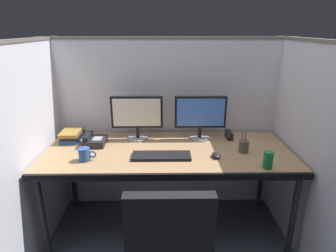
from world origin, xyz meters
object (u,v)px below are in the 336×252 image
(monitor_right, at_px, (200,115))
(desk, at_px, (168,156))
(keyboard_main, at_px, (161,156))
(coffee_mug, at_px, (85,154))
(computer_mouse, at_px, (216,155))
(soda_can, at_px, (268,160))
(book_stack, at_px, (72,136))
(pen_cup, at_px, (244,146))
(desk_phone, at_px, (94,141))
(monitor_left, at_px, (137,115))
(red_stapler, at_px, (229,135))

(monitor_right, bearing_deg, desk, -137.83)
(keyboard_main, xyz_separation_m, coffee_mug, (-0.55, -0.05, 0.04))
(computer_mouse, xyz_separation_m, soda_can, (0.32, -0.17, 0.04))
(book_stack, bearing_deg, keyboard_main, -24.04)
(keyboard_main, xyz_separation_m, pen_cup, (0.63, 0.09, 0.04))
(desk, distance_m, desk_phone, 0.62)
(monitor_left, relative_size, pen_cup, 2.56)
(monitor_right, distance_m, desk_phone, 0.90)
(desk, relative_size, red_stapler, 12.67)
(computer_mouse, height_order, book_stack, book_stack)
(keyboard_main, bearing_deg, book_stack, 155.96)
(pen_cup, bearing_deg, book_stack, 169.69)
(red_stapler, bearing_deg, computer_mouse, -114.81)
(desk, height_order, book_stack, book_stack)
(book_stack, bearing_deg, pen_cup, -10.31)
(keyboard_main, height_order, red_stapler, red_stapler)
(desk, bearing_deg, monitor_left, 135.74)
(desk_phone, relative_size, pen_cup, 1.13)
(red_stapler, relative_size, desk_phone, 0.79)
(monitor_left, bearing_deg, pen_cup, -18.84)
(keyboard_main, bearing_deg, coffee_mug, -175.17)
(keyboard_main, bearing_deg, monitor_left, 119.06)
(desk, xyz_separation_m, pen_cup, (0.58, -0.03, 0.10))
(red_stapler, distance_m, coffee_mug, 1.20)
(monitor_right, relative_size, keyboard_main, 1.00)
(desk, bearing_deg, book_stack, 164.93)
(red_stapler, bearing_deg, keyboard_main, -146.69)
(book_stack, distance_m, coffee_mug, 0.44)
(soda_can, xyz_separation_m, red_stapler, (-0.14, 0.56, -0.03))
(soda_can, bearing_deg, book_stack, 160.66)
(monitor_right, xyz_separation_m, computer_mouse, (0.08, -0.37, -0.20))
(soda_can, height_order, desk_phone, soda_can)
(desk_phone, height_order, coffee_mug, coffee_mug)
(book_stack, xyz_separation_m, desk_phone, (0.21, -0.09, -0.01))
(desk, xyz_separation_m, monitor_right, (0.27, 0.25, 0.27))
(desk, distance_m, red_stapler, 0.59)
(monitor_left, relative_size, coffee_mug, 3.41)
(monitor_left, bearing_deg, monitor_right, -0.25)
(monitor_right, distance_m, keyboard_main, 0.53)
(keyboard_main, height_order, computer_mouse, computer_mouse)
(book_stack, relative_size, pen_cup, 1.31)
(monitor_left, bearing_deg, keyboard_main, -60.94)
(soda_can, distance_m, book_stack, 1.56)
(pen_cup, height_order, coffee_mug, pen_cup)
(desk_phone, height_order, pen_cup, pen_cup)
(keyboard_main, xyz_separation_m, red_stapler, (0.58, 0.38, 0.02))
(monitor_right, xyz_separation_m, soda_can, (0.40, -0.55, -0.15))
(keyboard_main, bearing_deg, pen_cup, 7.78)
(monitor_right, relative_size, pen_cup, 2.56)
(desk, distance_m, soda_can, 0.74)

